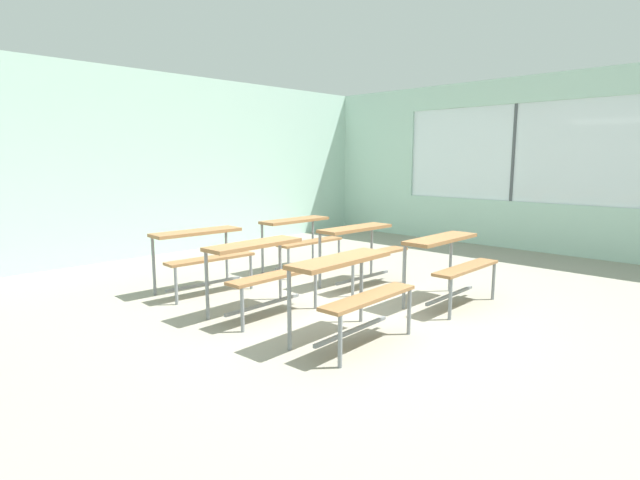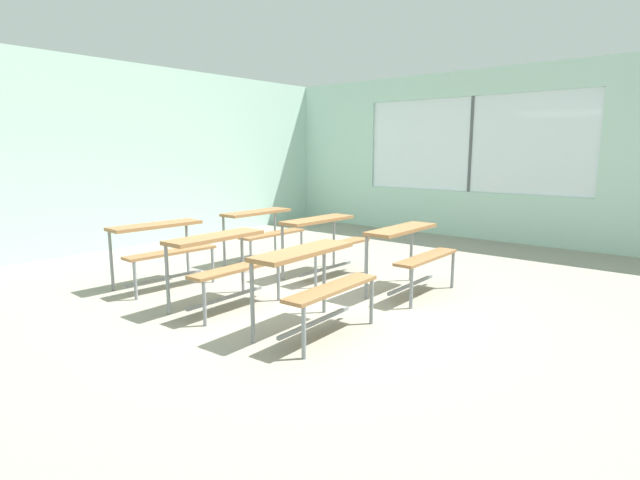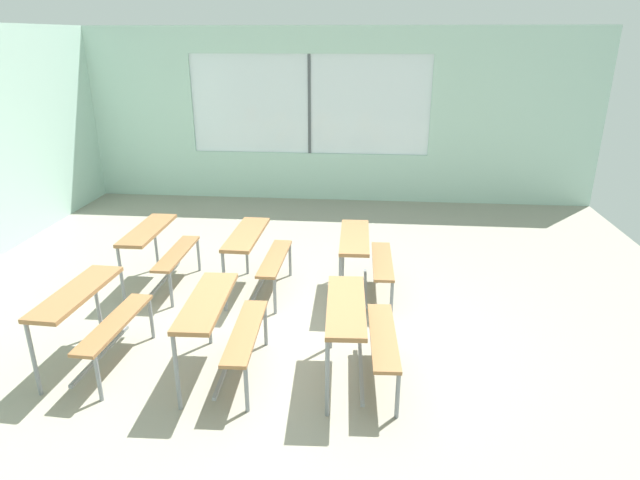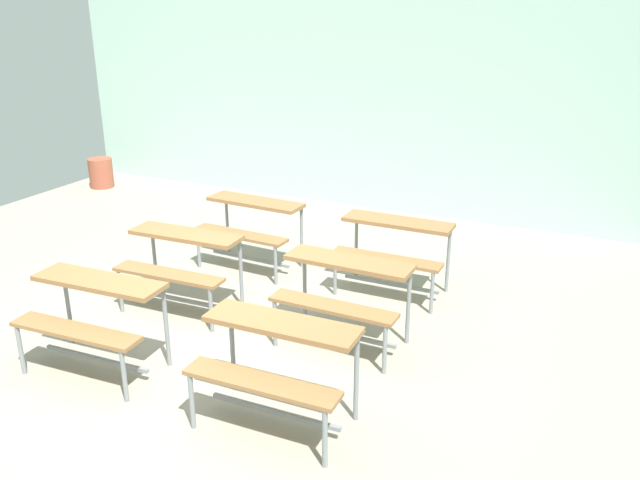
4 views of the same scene
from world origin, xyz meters
name	(u,v)px [view 4 (image 4 of 4)]	position (x,y,z in m)	size (l,w,h in m)	color
ground	(199,356)	(0.00, 0.00, -0.03)	(10.00, 9.00, 0.05)	gray
wall_back	(385,102)	(0.00, 4.50, 1.50)	(10.00, 0.12, 3.00)	silver
desk_bench_r0c0	(92,305)	(-0.59, -0.53, 0.56)	(1.13, 0.64, 0.74)	olive
desk_bench_r0c1	(275,352)	(1.05, -0.55, 0.56)	(1.11, 0.61, 0.74)	olive
desk_bench_r1c0	(180,254)	(-0.62, 0.65, 0.56)	(1.12, 0.63, 0.74)	olive
desk_bench_r1c1	(343,284)	(1.03, 0.68, 0.56)	(1.11, 0.61, 0.74)	olive
desk_bench_r2c0	(250,218)	(-0.57, 1.85, 0.56)	(1.13, 0.65, 0.74)	olive
desk_bench_r2c1	(394,240)	(1.07, 1.86, 0.56)	(1.10, 0.59, 0.74)	olive
trash_bin	(101,173)	(-4.40, 3.65, 0.23)	(0.37, 0.37, 0.46)	#9E4C38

